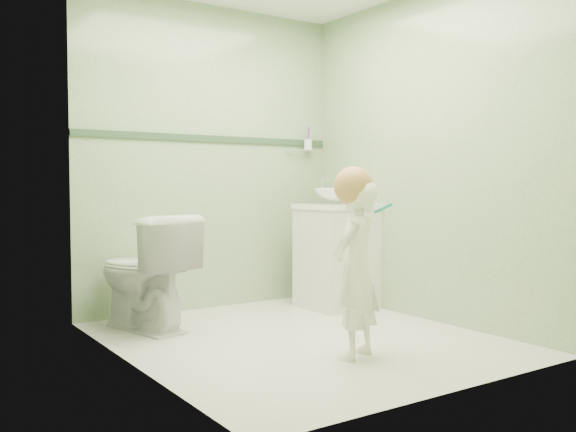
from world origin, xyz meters
TOP-DOWN VIEW (x-y plane):
  - ground at (0.00, 0.00)m, footprint 2.50×2.50m
  - room_shell at (0.00, 0.00)m, footprint 2.50×2.54m
  - trim_stripe at (0.00, 1.24)m, footprint 2.20×0.02m
  - vanity at (0.84, 0.70)m, footprint 0.52×0.50m
  - counter at (0.84, 0.70)m, footprint 0.54×0.52m
  - basin at (0.84, 0.70)m, footprint 0.37×0.37m
  - faucet at (0.84, 0.89)m, footprint 0.03×0.13m
  - cup_holder at (0.89, 1.18)m, footprint 0.26×0.07m
  - toilet at (-0.74, 0.80)m, footprint 0.62×0.86m
  - toddler at (0.01, -0.53)m, footprint 0.44×0.37m
  - hair_cap at (0.01, -0.50)m, footprint 0.22×0.22m
  - teal_toothbrush at (0.13, -0.61)m, footprint 0.10×0.14m

SIDE VIEW (x-z plane):
  - ground at x=0.00m, z-range 0.00..0.00m
  - toilet at x=-0.74m, z-range 0.00..0.79m
  - vanity at x=0.84m, z-range 0.00..0.80m
  - toddler at x=0.01m, z-range 0.00..1.01m
  - counter at x=0.84m, z-range 0.79..0.83m
  - teal_toothbrush at x=0.13m, z-range 0.81..0.90m
  - basin at x=0.84m, z-range 0.83..0.96m
  - faucet at x=0.84m, z-range 0.88..1.06m
  - hair_cap at x=0.01m, z-range 0.86..1.09m
  - room_shell at x=0.00m, z-range 0.00..2.40m
  - cup_holder at x=0.89m, z-range 1.22..1.44m
  - trim_stripe at x=0.00m, z-range 1.33..1.38m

